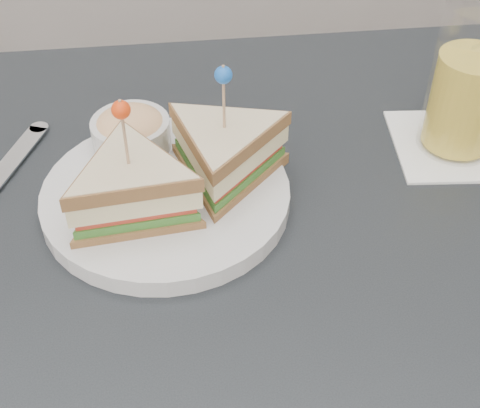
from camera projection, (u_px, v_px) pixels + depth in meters
name	position (u px, v px, depth m)	size (l,w,h in m)	color
table	(231.00, 307.00, 0.66)	(0.80, 0.80, 0.75)	black
plate_meal	(171.00, 172.00, 0.63)	(0.32, 0.32, 0.14)	silver
drink_set	(468.00, 88.00, 0.68)	(0.14, 0.14, 0.16)	white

